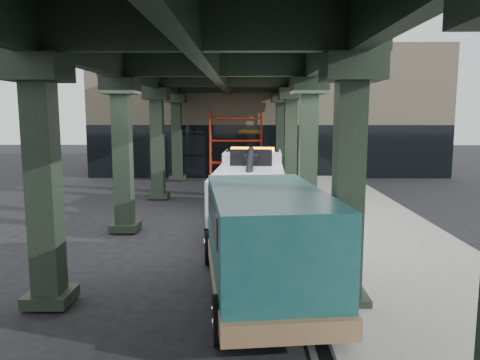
{
  "coord_description": "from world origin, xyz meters",
  "views": [
    {
      "loc": [
        0.59,
        -13.07,
        3.9
      ],
      "look_at": [
        0.4,
        2.3,
        1.7
      ],
      "focal_mm": 35.0,
      "sensor_mm": 36.0,
      "label": 1
    }
  ],
  "objects": [
    {
      "name": "ground",
      "position": [
        0.0,
        0.0,
        0.0
      ],
      "size": [
        90.0,
        90.0,
        0.0
      ],
      "primitive_type": "plane",
      "color": "black",
      "rests_on": "ground"
    },
    {
      "name": "towed_van",
      "position": [
        0.98,
        -3.58,
        1.29
      ],
      "size": [
        2.94,
        6.12,
        2.39
      ],
      "rotation": [
        0.0,
        0.0,
        0.12
      ],
      "color": "#134546",
      "rests_on": "ground"
    },
    {
      "name": "viaduct",
      "position": [
        -0.4,
        2.0,
        5.46
      ],
      "size": [
        7.4,
        32.0,
        6.4
      ],
      "color": "black",
      "rests_on": "ground"
    },
    {
      "name": "building",
      "position": [
        2.0,
        20.0,
        4.0
      ],
      "size": [
        22.0,
        10.0,
        8.0
      ],
      "primitive_type": "cube",
      "color": "#C6B793",
      "rests_on": "ground"
    },
    {
      "name": "tow_truck",
      "position": [
        0.78,
        3.9,
        1.31
      ],
      "size": [
        2.74,
        8.28,
        2.68
      ],
      "rotation": [
        0.0,
        0.0,
        -0.05
      ],
      "color": "black",
      "rests_on": "ground"
    },
    {
      "name": "scaffolding",
      "position": [
        0.0,
        14.64,
        2.11
      ],
      "size": [
        3.08,
        0.88,
        4.0
      ],
      "color": "red",
      "rests_on": "ground"
    },
    {
      "name": "lane_stripe",
      "position": [
        1.7,
        2.0,
        0.01
      ],
      "size": [
        0.12,
        38.0,
        0.01
      ],
      "primitive_type": "cube",
      "color": "silver",
      "rests_on": "ground"
    },
    {
      "name": "sidewalk",
      "position": [
        4.5,
        2.0,
        0.07
      ],
      "size": [
        5.0,
        40.0,
        0.15
      ],
      "primitive_type": "cube",
      "color": "gray",
      "rests_on": "ground"
    }
  ]
}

